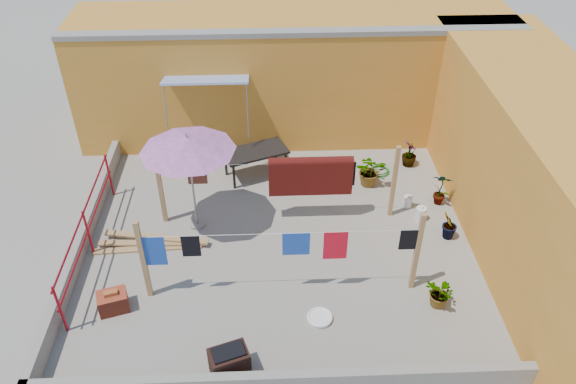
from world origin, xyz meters
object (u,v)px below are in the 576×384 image
object	(u,v)px
brick_stack	(113,302)
patio_umbrella	(187,144)
outdoor_table	(255,153)
plant_back_a	(370,171)
water_jug_b	(421,214)
water_jug_a	(408,201)
green_hose	(379,171)
brazier	(229,362)
white_basin	(320,318)

from	to	relation	value
brick_stack	patio_umbrella	bearing A→B (deg)	60.51
outdoor_table	plant_back_a	bearing A→B (deg)	-10.27
water_jug_b	water_jug_a	bearing A→B (deg)	111.02
water_jug_a	plant_back_a	bearing A→B (deg)	129.56
water_jug_b	green_hose	xyz separation A→B (m)	(-0.58, 1.87, -0.13)
brazier	water_jug_a	size ratio (longest dim) A/B	2.35
brick_stack	water_jug_a	world-z (taller)	brick_stack
brick_stack	white_basin	distance (m)	3.80
patio_umbrella	plant_back_a	bearing A→B (deg)	18.91
green_hose	plant_back_a	size ratio (longest dim) A/B	0.65
outdoor_table	water_jug_b	xyz separation A→B (m)	(3.65, -1.87, -0.48)
patio_umbrella	outdoor_table	bearing A→B (deg)	55.59
brick_stack	green_hose	distance (m)	7.06
green_hose	brazier	bearing A→B (deg)	-121.44
patio_umbrella	white_basin	size ratio (longest dim) A/B	4.88
water_jug_a	white_basin	bearing A→B (deg)	-125.38
brick_stack	white_basin	world-z (taller)	brick_stack
brick_stack	white_basin	bearing A→B (deg)	-6.03
water_jug_a	brazier	bearing A→B (deg)	-132.06
brick_stack	white_basin	size ratio (longest dim) A/B	1.30
white_basin	plant_back_a	xyz separation A→B (m)	(1.55, 4.11, 0.35)
brazier	water_jug_b	distance (m)	5.56
patio_umbrella	white_basin	distance (m)	4.21
brick_stack	plant_back_a	world-z (taller)	plant_back_a
water_jug_a	plant_back_a	world-z (taller)	plant_back_a
white_basin	green_hose	distance (m)	4.98
brick_stack	water_jug_a	bearing A→B (deg)	24.96
outdoor_table	water_jug_b	distance (m)	4.13
water_jug_b	plant_back_a	xyz separation A→B (m)	(-0.92, 1.38, 0.23)
water_jug_a	water_jug_b	xyz separation A→B (m)	(0.19, -0.48, 0.02)
patio_umbrella	brick_stack	bearing A→B (deg)	-119.49
outdoor_table	water_jug_a	distance (m)	3.76
water_jug_a	green_hose	xyz separation A→B (m)	(-0.40, 1.39, -0.10)
brazier	white_basin	xyz separation A→B (m)	(1.58, 1.06, -0.23)
green_hose	water_jug_b	bearing A→B (deg)	-72.69
white_basin	plant_back_a	world-z (taller)	plant_back_a
white_basin	brick_stack	bearing A→B (deg)	173.97
water_jug_b	green_hose	world-z (taller)	water_jug_b
patio_umbrella	outdoor_table	size ratio (longest dim) A/B	1.38
patio_umbrella	brazier	xyz separation A→B (m)	(0.87, -3.81, -1.81)
outdoor_table	plant_back_a	size ratio (longest dim) A/B	2.15
outdoor_table	water_jug_b	world-z (taller)	outdoor_table
white_basin	brazier	bearing A→B (deg)	-146.02
brazier	water_jug_b	bearing A→B (deg)	43.16
white_basin	water_jug_b	world-z (taller)	water_jug_b
outdoor_table	patio_umbrella	bearing A→B (deg)	-124.41
water_jug_a	water_jug_b	distance (m)	0.52
patio_umbrella	brazier	distance (m)	4.31
brazier	water_jug_b	world-z (taller)	brazier
brick_stack	water_jug_a	xyz separation A→B (m)	(6.06, 2.82, -0.06)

